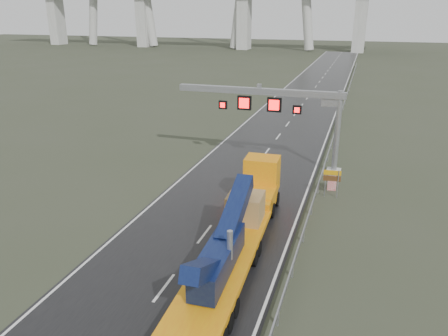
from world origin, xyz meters
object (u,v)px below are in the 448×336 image
(sign_gantry, at_px, (282,106))
(exit_sign_pair, at_px, (332,178))
(striped_barrier, at_px, (332,183))
(heavy_haul_truck, at_px, (241,221))

(sign_gantry, relative_size, exit_sign_pair, 6.74)
(striped_barrier, bearing_deg, exit_sign_pair, -95.56)
(exit_sign_pair, bearing_deg, striped_barrier, 86.69)
(sign_gantry, bearing_deg, exit_sign_pair, -47.69)
(exit_sign_pair, bearing_deg, sign_gantry, 127.00)
(heavy_haul_truck, bearing_deg, striped_barrier, 64.85)
(exit_sign_pair, xyz_separation_m, striped_barrier, (-0.05, 1.49, -0.98))
(sign_gantry, xyz_separation_m, exit_sign_pair, (5.00, -5.49, -4.07))
(heavy_haul_truck, distance_m, exit_sign_pair, 10.22)
(exit_sign_pair, relative_size, striped_barrier, 1.95)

